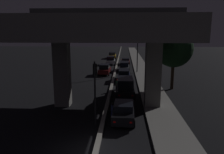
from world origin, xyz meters
The scene contains 17 objects.
median_divider centered at (0.00, 35.00, 0.13)m, with size 0.33×126.00×0.25m, color gray.
sidewalk_right centered at (4.96, 28.00, 0.08)m, with size 2.95×126.00×0.16m, color gray.
elevated_overpass centered at (0.00, 8.95, 7.04)m, with size 13.94×12.00×9.13m.
traffic_light_left_of_median centered at (-0.56, 4.64, 3.35)m, with size 0.30×0.49×4.92m.
street_lamp centered at (3.64, 27.12, 4.50)m, with size 1.89×0.32×7.62m.
car_black_lead centered at (1.60, 5.53, 0.79)m, with size 1.93×4.38×1.54m.
car_black_second centered at (1.75, 12.25, 1.08)m, with size 2.15×4.42×2.08m.
car_dark_blue_third centered at (1.58, 20.54, 0.86)m, with size 1.85×4.55×1.64m.
car_grey_fourth centered at (1.68, 29.02, 0.89)m, with size 1.98×4.50×1.68m.
car_dark_red_fifth centered at (1.87, 37.17, 0.71)m, with size 1.95×4.27×1.41m.
car_dark_red_lead_oncoming centered at (-1.71, 25.18, 0.91)m, with size 2.05×3.99×1.76m.
car_white_second_oncoming centered at (-1.45, 37.22, 0.97)m, with size 2.12×4.10×1.82m.
car_taxi_yellow_third_oncoming centered at (-1.70, 48.85, 0.89)m, with size 2.04×4.76×1.72m.
motorcycle_blue_filtering_near centered at (0.72, 5.68, 0.60)m, with size 0.32×1.92×1.42m.
motorcycle_black_filtering_mid centered at (0.77, 14.51, 0.63)m, with size 0.34×1.99×1.49m.
pedestrian_on_sidewalk centered at (4.49, 9.52, 1.02)m, with size 0.31×0.31×1.69m.
roadside_tree_kerbside_near centered at (7.64, 15.87, 5.08)m, with size 4.63×4.63×7.42m.
Camera 1 is at (1.61, -11.23, 7.00)m, focal length 35.00 mm.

